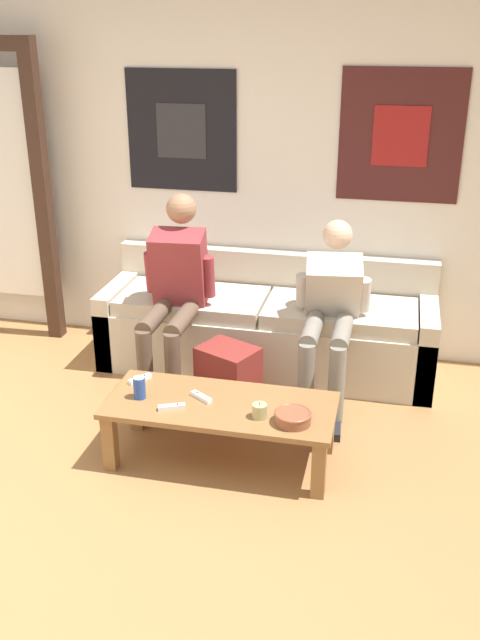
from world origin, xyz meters
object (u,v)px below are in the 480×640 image
at_px(person_seated_adult, 175,287).
at_px(backpack, 227,381).
at_px(drink_can_blue, 139,388).
at_px(couch, 267,328).
at_px(game_controller_near_left, 140,379).
at_px(person_seated_teen, 330,308).
at_px(ceramic_bowl, 293,417).
at_px(game_controller_far_center, 201,397).
at_px(coffee_table, 221,412).
at_px(game_controller_near_right, 172,407).
at_px(pillar_candle, 260,411).

xyz_separation_m(person_seated_adult, backpack, (0.41, -0.29, -0.47)).
height_order(backpack, drink_can_blue, drink_can_blue).
relative_size(couch, game_controller_near_left, 16.52).
xyz_separation_m(person_seated_teen, drink_can_blue, (-0.93, -0.88, -0.19)).
height_order(couch, game_controller_near_left, couch).
bearing_deg(ceramic_bowl, game_controller_far_center, 165.56).
xyz_separation_m(coffee_table, person_seated_adult, (-0.51, 0.83, 0.37)).
xyz_separation_m(coffee_table, game_controller_near_left, (-0.51, 0.14, 0.07)).
bearing_deg(couch, game_controller_near_left, -116.70).
height_order(drink_can_blue, game_controller_near_right, drink_can_blue).
relative_size(coffee_table, backpack, 2.95).
height_order(coffee_table, drink_can_blue, drink_can_blue).
bearing_deg(couch, ceramic_bowl, -73.83).
relative_size(person_seated_teen, backpack, 2.63).
height_order(couch, ceramic_bowl, couch).
height_order(ceramic_bowl, drink_can_blue, drink_can_blue).
relative_size(backpack, game_controller_near_left, 3.06).
height_order(person_seated_adult, drink_can_blue, person_seated_adult).
relative_size(drink_can_blue, game_controller_far_center, 0.90).
xyz_separation_m(backpack, game_controller_near_right, (-0.14, -0.65, 0.17)).
bearing_deg(game_controller_near_left, coffee_table, -15.81).
relative_size(couch, backpack, 5.40).
xyz_separation_m(pillar_candle, game_controller_far_center, (-0.35, 0.12, -0.03)).
xyz_separation_m(couch, backpack, (-0.12, -0.67, -0.08)).
xyz_separation_m(couch, game_controller_far_center, (-0.14, -1.19, 0.09)).
distance_m(person_seated_adult, game_controller_near_left, 0.75).
xyz_separation_m(ceramic_bowl, game_controller_near_left, (-0.92, 0.26, -0.02)).
xyz_separation_m(pillar_candle, game_controller_near_right, (-0.47, -0.02, -0.03)).
distance_m(pillar_candle, drink_can_blue, 0.68).
bearing_deg(game_controller_near_right, person_seated_teen, 53.17).
xyz_separation_m(couch, ceramic_bowl, (0.38, -1.32, 0.11)).
bearing_deg(person_seated_adult, coffee_table, -58.53).
relative_size(couch, ceramic_bowl, 11.72).
bearing_deg(drink_can_blue, backpack, 59.13).
bearing_deg(game_controller_near_left, person_seated_adult, 89.98).
relative_size(person_seated_adult, ceramic_bowl, 6.41).
height_order(person_seated_teen, ceramic_bowl, person_seated_teen).
bearing_deg(pillar_candle, ceramic_bowl, -5.01).
xyz_separation_m(backpack, game_controller_near_left, (-0.41, -0.39, 0.17)).
height_order(person_seated_adult, person_seated_teen, person_seated_adult).
distance_m(backpack, game_controller_near_left, 0.59).
height_order(coffee_table, pillar_candle, pillar_candle).
relative_size(person_seated_adult, person_seated_teen, 1.12).
bearing_deg(coffee_table, game_controller_far_center, 169.84).
distance_m(pillar_candle, game_controller_near_left, 0.78).
distance_m(ceramic_bowl, pillar_candle, 0.18).
distance_m(person_seated_adult, pillar_candle, 1.22).
bearing_deg(pillar_candle, person_seated_adult, 128.58).
relative_size(person_seated_teen, game_controller_near_right, 7.56).
bearing_deg(coffee_table, backpack, 100.20).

